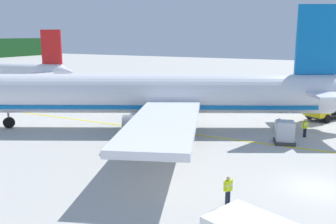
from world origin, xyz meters
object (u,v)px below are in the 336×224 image
(crew_loader_left, at_px, (228,188))
(service_truck_baggage, at_px, (329,107))
(airliner_foreground, at_px, (152,95))
(crew_marshaller, at_px, (305,127))
(cargo_container_near, at_px, (284,132))

(crew_loader_left, bearing_deg, service_truck_baggage, -7.64)
(airliner_foreground, relative_size, service_truck_baggage, 6.36)
(service_truck_baggage, height_order, crew_loader_left, service_truck_baggage)
(crew_marshaller, bearing_deg, cargo_container_near, 155.64)
(crew_marshaller, bearing_deg, airliner_foreground, 103.83)
(cargo_container_near, bearing_deg, crew_loader_left, 177.04)
(crew_marshaller, xyz_separation_m, crew_loader_left, (-16.28, 2.01, -0.04))
(service_truck_baggage, bearing_deg, cargo_container_near, 167.19)
(airliner_foreground, height_order, crew_loader_left, airliner_foreground)
(airliner_foreground, bearing_deg, crew_marshaller, -76.17)
(airliner_foreground, relative_size, cargo_container_near, 18.66)
(crew_marshaller, height_order, crew_loader_left, crew_marshaller)
(airliner_foreground, xyz_separation_m, crew_loader_left, (-12.84, -11.95, -2.43))
(crew_marshaller, bearing_deg, service_truck_baggage, -8.71)
(service_truck_baggage, bearing_deg, airliner_foreground, 128.80)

